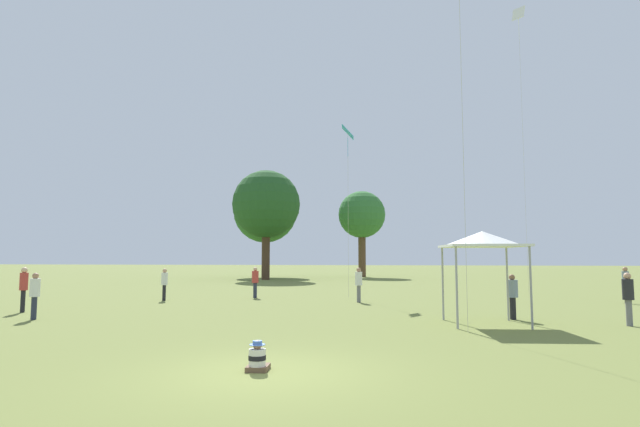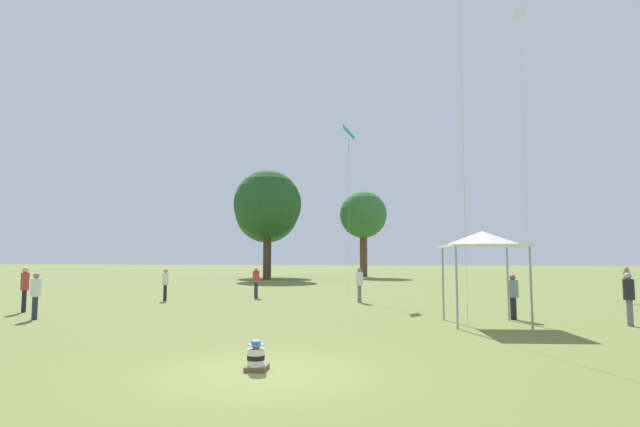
% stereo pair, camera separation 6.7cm
% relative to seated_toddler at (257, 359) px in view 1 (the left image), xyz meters
% --- Properties ---
extents(ground_plane, '(300.00, 300.00, 0.00)m').
position_rel_seated_toddler_xyz_m(ground_plane, '(0.21, -0.18, -0.24)').
color(ground_plane, olive).
extents(seated_toddler, '(0.46, 0.55, 0.60)m').
position_rel_seated_toddler_xyz_m(seated_toddler, '(0.00, 0.00, 0.00)').
color(seated_toddler, brown).
rests_on(seated_toddler, ground).
extents(person_standing_0, '(0.34, 0.34, 1.66)m').
position_rel_seated_toddler_xyz_m(person_standing_0, '(-9.41, 14.81, 0.76)').
color(person_standing_0, black).
rests_on(person_standing_0, ground).
extents(person_standing_1, '(0.51, 0.51, 1.62)m').
position_rel_seated_toddler_xyz_m(person_standing_1, '(6.74, 9.43, 0.71)').
color(person_standing_1, black).
rests_on(person_standing_1, ground).
extents(person_standing_2, '(0.48, 0.48, 1.73)m').
position_rel_seated_toddler_xyz_m(person_standing_2, '(0.65, 15.49, 0.79)').
color(person_standing_2, slate).
rests_on(person_standing_2, ground).
extents(person_standing_3, '(0.45, 0.45, 1.70)m').
position_rel_seated_toddler_xyz_m(person_standing_3, '(-5.30, 17.41, 0.77)').
color(person_standing_3, '#282D42').
rests_on(person_standing_3, ground).
extents(person_standing_4, '(0.44, 0.44, 1.83)m').
position_rel_seated_toddler_xyz_m(person_standing_4, '(-12.46, 8.62, 0.88)').
color(person_standing_4, black).
rests_on(person_standing_4, ground).
extents(person_standing_5, '(0.33, 0.33, 1.78)m').
position_rel_seated_toddler_xyz_m(person_standing_5, '(13.60, 17.03, 0.84)').
color(person_standing_5, black).
rests_on(person_standing_5, ground).
extents(person_standing_6, '(0.48, 0.48, 1.67)m').
position_rel_seated_toddler_xyz_m(person_standing_6, '(-10.27, 6.57, 0.76)').
color(person_standing_6, '#282D42').
rests_on(person_standing_6, ground).
extents(person_standing_7, '(0.48, 0.48, 1.73)m').
position_rel_seated_toddler_xyz_m(person_standing_7, '(10.10, 8.23, 0.80)').
color(person_standing_7, slate).
rests_on(person_standing_7, ground).
extents(canopy_tent, '(2.80, 2.80, 3.11)m').
position_rel_seated_toddler_xyz_m(canopy_tent, '(5.51, 7.89, 2.58)').
color(canopy_tent, white).
rests_on(canopy_tent, ground).
extents(kite_1, '(0.76, 1.04, 9.94)m').
position_rel_seated_toddler_xyz_m(kite_1, '(-0.23, 18.91, 9.05)').
color(kite_1, '#339EDB').
rests_on(kite_1, ground).
extents(kite_4, '(0.80, 0.75, 18.82)m').
position_rel_seated_toddler_xyz_m(kite_4, '(10.66, 23.82, 16.98)').
color(kite_4, white).
rests_on(kite_4, ground).
extents(distant_tree_0, '(7.54, 7.54, 11.57)m').
position_rel_seated_toddler_xyz_m(distant_tree_0, '(-13.22, 47.57, 7.53)').
color(distant_tree_0, brown).
rests_on(distant_tree_0, ground).
extents(distant_tree_1, '(7.03, 7.03, 11.33)m').
position_rel_seated_toddler_xyz_m(distant_tree_1, '(-11.08, 40.22, 7.52)').
color(distant_tree_1, '#473323').
rests_on(distant_tree_1, ground).
extents(distant_tree_2, '(5.59, 5.59, 10.19)m').
position_rel_seated_toddler_xyz_m(distant_tree_2, '(-1.90, 49.54, 7.04)').
color(distant_tree_2, brown).
rests_on(distant_tree_2, ground).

